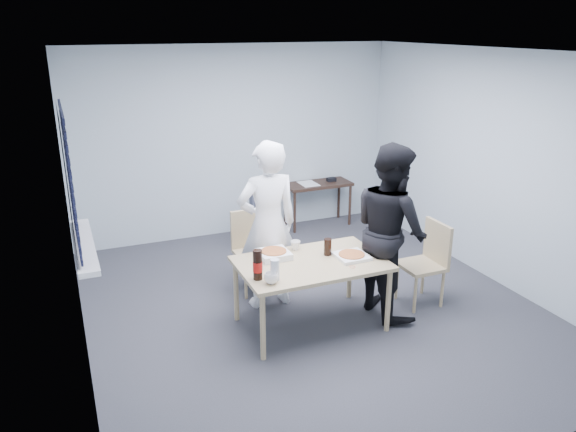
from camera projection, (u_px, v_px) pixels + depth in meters
name	position (u px, v px, depth m)	size (l,w,h in m)	color
room	(72.00, 189.00, 5.03)	(5.00, 5.00, 5.00)	#333237
dining_table	(311.00, 267.00, 5.39)	(1.40, 0.89, 0.68)	tan
chair_far	(252.00, 245.00, 6.24)	(0.42, 0.42, 0.89)	tan
chair_right	(428.00, 257.00, 5.90)	(0.42, 0.42, 0.89)	tan
person_white	(268.00, 225.00, 5.74)	(0.65, 0.42, 1.77)	white
person_black	(390.00, 230.00, 5.61)	(0.86, 0.47, 1.77)	black
side_table	(318.00, 188.00, 8.18)	(0.97, 0.43, 0.65)	#38201A
stool	(261.00, 219.00, 7.32)	(0.38, 0.38, 0.53)	black
backpack	(261.00, 198.00, 7.21)	(0.27, 0.20, 0.37)	#595C67
pizza_box_a	(274.00, 254.00, 5.46)	(0.29, 0.29, 0.07)	white
pizza_box_b	(352.00, 256.00, 5.45)	(0.30, 0.30, 0.04)	white
mug_a	(271.00, 278.00, 4.91)	(0.12, 0.12, 0.10)	white
mug_b	(295.00, 245.00, 5.64)	(0.10, 0.10, 0.09)	white
cola_glass	(328.00, 247.00, 5.50)	(0.08, 0.08, 0.17)	black
soda_bottle	(258.00, 265.00, 4.96)	(0.09, 0.09, 0.28)	black
plastic_cups	(275.00, 270.00, 4.96)	(0.08, 0.08, 0.20)	silver
rubber_band	(352.00, 267.00, 5.25)	(0.06, 0.06, 0.00)	red
papers	(308.00, 184.00, 8.11)	(0.24, 0.33, 0.01)	white
black_box	(331.00, 179.00, 8.23)	(0.13, 0.09, 0.05)	black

